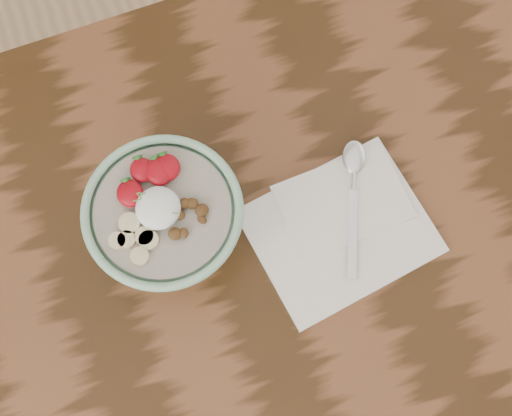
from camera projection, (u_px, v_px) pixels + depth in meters
The scene contains 4 objects.
table at pixel (247, 288), 106.54cm from camera, with size 160.00×90.00×75.00cm.
breakfast_bowl at pixel (166, 219), 92.70cm from camera, with size 20.45×20.45×13.66cm.
napkin at pixel (341, 225), 99.06cm from camera, with size 25.99×22.11×1.45cm.
spoon at pixel (354, 176), 99.78cm from camera, with size 10.10×19.21×1.05cm.
Camera 1 is at (-5.44, -18.36, 171.19)cm, focal length 50.00 mm.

